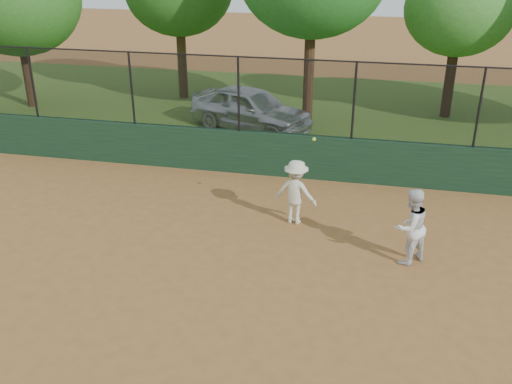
% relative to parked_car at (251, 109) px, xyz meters
% --- Properties ---
extents(ground, '(80.00, 80.00, 0.00)m').
position_rel_parked_car_xyz_m(ground, '(1.03, -9.76, -0.72)').
color(ground, '#935F2F').
rests_on(ground, ground).
extents(back_wall, '(26.00, 0.20, 1.20)m').
position_rel_parked_car_xyz_m(back_wall, '(1.03, -3.76, -0.12)').
color(back_wall, '#193720').
rests_on(back_wall, ground).
extents(grass_strip, '(36.00, 12.00, 0.01)m').
position_rel_parked_car_xyz_m(grass_strip, '(1.03, 2.24, -0.72)').
color(grass_strip, '#34541A').
rests_on(grass_strip, ground).
extents(parked_car, '(4.58, 3.20, 1.45)m').
position_rel_parked_car_xyz_m(parked_car, '(0.00, 0.00, 0.00)').
color(parked_car, '#B9BEC3').
rests_on(parked_car, ground).
extents(player_second, '(0.97, 0.96, 1.58)m').
position_rel_parked_car_xyz_m(player_second, '(4.96, -7.64, 0.07)').
color(player_second, silver).
rests_on(player_second, ground).
extents(player_main, '(1.07, 0.75, 2.13)m').
position_rel_parked_car_xyz_m(player_main, '(2.50, -6.42, 0.03)').
color(player_main, beige).
rests_on(player_main, ground).
extents(fence_assembly, '(26.00, 0.06, 2.00)m').
position_rel_parked_car_xyz_m(fence_assembly, '(1.00, -3.76, 1.51)').
color(fence_assembly, black).
rests_on(fence_assembly, back_wall).
extents(tree_3, '(3.67, 3.33, 5.32)m').
position_rel_parked_car_xyz_m(tree_3, '(6.53, 2.97, 2.99)').
color(tree_3, '#392113').
rests_on(tree_3, ground).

